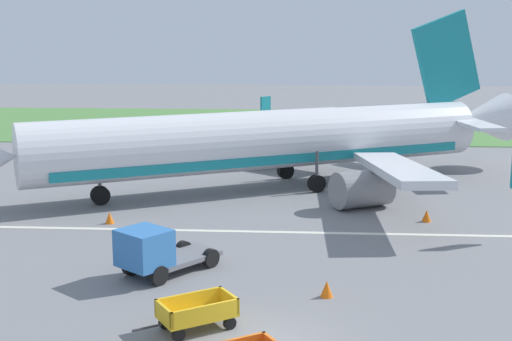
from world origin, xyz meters
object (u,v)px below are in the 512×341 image
Objects in this scene: baggage_cart_second_in_row at (197,312)px; service_truck_beside_carts at (154,251)px; traffic_cone_near_plane at (327,289)px; airplane at (280,140)px; traffic_cone_mid_apron at (427,216)px; traffic_cone_by_carts at (110,218)px.

baggage_cart_second_in_row is 0.73× the size of service_truck_beside_carts.
service_truck_beside_carts is 7.21m from traffic_cone_near_plane.
baggage_cart_second_in_row is (-2.10, -22.14, -2.45)m from airplane.
airplane is 17.87m from service_truck_beside_carts.
traffic_cone_mid_apron is (7.97, -7.83, -2.73)m from airplane.
traffic_cone_by_carts is at bearing 117.01° from service_truck_beside_carts.
baggage_cart_second_in_row reaches higher than traffic_cone_mid_apron.
airplane reaches higher than traffic_cone_mid_apron.
airplane is 54.26× the size of traffic_cone_mid_apron.
baggage_cart_second_in_row is at bearing -63.15° from traffic_cone_by_carts.
service_truck_beside_carts is at bearing -104.99° from airplane.
traffic_cone_mid_apron is (10.07, 14.31, -0.28)m from baggage_cart_second_in_row.
traffic_cone_near_plane is 0.99× the size of traffic_cone_mid_apron.
airplane is at bearing 75.01° from service_truck_beside_carts.
baggage_cart_second_in_row is at bearing -95.42° from airplane.
traffic_cone_near_plane is (6.95, -1.75, -0.78)m from service_truck_beside_carts.
baggage_cart_second_in_row is 5.24× the size of traffic_cone_mid_apron.
traffic_cone_mid_apron is (5.61, 11.08, 0.00)m from traffic_cone_near_plane.
service_truck_beside_carts is (-2.50, 4.98, 0.50)m from baggage_cart_second_in_row.
baggage_cart_second_in_row is 5.51m from traffic_cone_near_plane.
traffic_cone_mid_apron is at bearing 63.12° from traffic_cone_near_plane.
airplane reaches higher than traffic_cone_near_plane.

